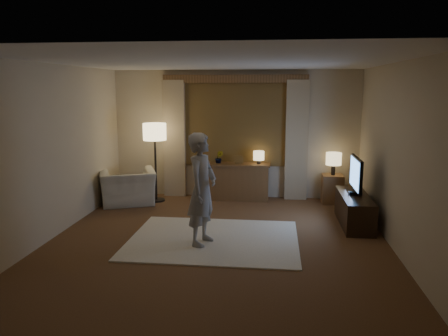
# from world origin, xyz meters

# --- Properties ---
(room) EXTENTS (5.04, 5.54, 2.64)m
(room) POSITION_xyz_m (0.00, 0.50, 1.33)
(room) COLOR brown
(room) RESTS_ON ground
(rug) EXTENTS (2.50, 2.00, 0.02)m
(rug) POSITION_xyz_m (-0.06, 0.04, 0.01)
(rug) COLOR white
(rug) RESTS_ON floor
(sideboard) EXTENTS (1.20, 0.40, 0.70)m
(sideboard) POSITION_xyz_m (0.10, 2.50, 0.35)
(sideboard) COLOR brown
(sideboard) RESTS_ON floor
(picture_frame) EXTENTS (0.16, 0.02, 0.20)m
(picture_frame) POSITION_xyz_m (0.10, 2.50, 0.80)
(picture_frame) COLOR brown
(picture_frame) RESTS_ON sideboard
(plant) EXTENTS (0.17, 0.13, 0.30)m
(plant) POSITION_xyz_m (-0.30, 2.50, 0.85)
(plant) COLOR #999999
(plant) RESTS_ON sideboard
(table_lamp_sideboard) EXTENTS (0.22, 0.22, 0.30)m
(table_lamp_sideboard) POSITION_xyz_m (0.50, 2.50, 0.90)
(table_lamp_sideboard) COLOR black
(table_lamp_sideboard) RESTS_ON sideboard
(floor_lamp) EXTENTS (0.46, 0.46, 1.56)m
(floor_lamp) POSITION_xyz_m (-1.53, 2.18, 1.31)
(floor_lamp) COLOR black
(floor_lamp) RESTS_ON floor
(armchair) EXTENTS (1.30, 1.22, 0.67)m
(armchair) POSITION_xyz_m (-2.02, 1.89, 0.34)
(armchair) COLOR beige
(armchair) RESTS_ON floor
(side_table) EXTENTS (0.40, 0.40, 0.56)m
(side_table) POSITION_xyz_m (1.96, 2.45, 0.28)
(side_table) COLOR brown
(side_table) RESTS_ON floor
(table_lamp_side) EXTENTS (0.30, 0.30, 0.44)m
(table_lamp_side) POSITION_xyz_m (1.96, 2.45, 0.87)
(table_lamp_side) COLOR black
(table_lamp_side) RESTS_ON side_table
(tv_stand) EXTENTS (0.45, 1.40, 0.50)m
(tv_stand) POSITION_xyz_m (2.15, 1.07, 0.25)
(tv_stand) COLOR black
(tv_stand) RESTS_ON floor
(tv) EXTENTS (0.21, 0.87, 0.63)m
(tv) POSITION_xyz_m (2.15, 1.07, 0.85)
(tv) COLOR black
(tv) RESTS_ON tv_stand
(person) EXTENTS (0.52, 0.67, 1.61)m
(person) POSITION_xyz_m (-0.20, -0.16, 0.83)
(person) COLOR gray
(person) RESTS_ON rug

